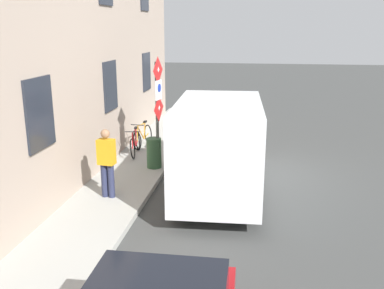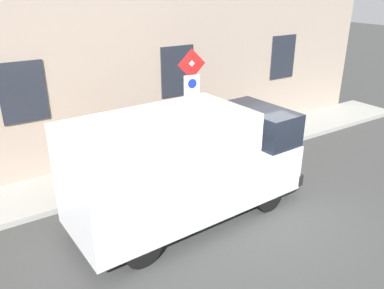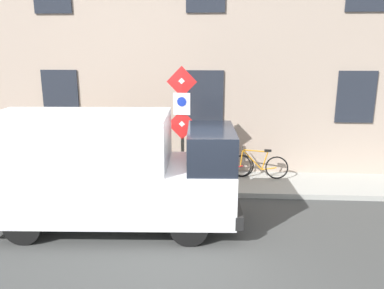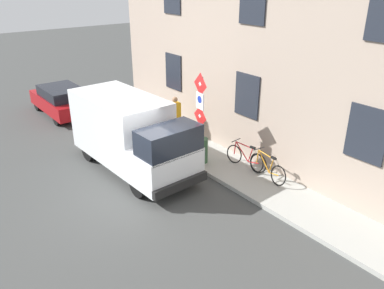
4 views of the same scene
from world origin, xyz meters
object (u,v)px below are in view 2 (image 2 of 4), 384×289
sign_post_stacked (192,96)px  delivery_van (184,164)px  pedestrian (94,146)px  litter_bin (186,150)px  bicycle_red (204,134)px  bicycle_orange (228,128)px

sign_post_stacked → delivery_van: (-1.91, 1.43, -0.85)m
pedestrian → litter_bin: pedestrian is taller
delivery_van → litter_bin: (2.05, -1.35, -0.74)m
delivery_van → bicycle_red: bearing=46.5°
sign_post_stacked → pedestrian: (0.73, 2.50, -1.11)m
sign_post_stacked → litter_bin: bearing=30.4°
bicycle_red → litter_bin: size_ratio=1.90×
delivery_van → pedestrian: delivery_van is taller
sign_post_stacked → bicycle_orange: sign_post_stacked is taller
sign_post_stacked → pedestrian: bearing=73.8°
bicycle_red → pedestrian: 3.73m
bicycle_red → litter_bin: bearing=29.9°
sign_post_stacked → pedestrian: 2.83m
bicycle_orange → bicycle_red: size_ratio=1.00×
bicycle_orange → litter_bin: (-0.95, 2.23, 0.08)m
sign_post_stacked → bicycle_orange: (1.09, -2.14, -1.67)m
delivery_van → pedestrian: bearing=109.5°
sign_post_stacked → bicycle_orange: bearing=-63.0°
sign_post_stacked → bicycle_red: 2.31m
sign_post_stacked → delivery_van: bearing=143.1°
bicycle_orange → bicycle_red: bearing=6.2°
bicycle_orange → pedestrian: bearing=10.6°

